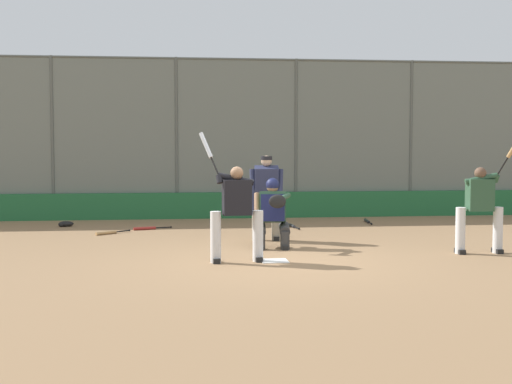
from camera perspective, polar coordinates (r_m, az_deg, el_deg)
ground_plane at (r=11.51m, az=1.48°, el=-5.55°), size 160.00×160.00×0.00m
home_plate_marker at (r=11.51m, az=1.48°, el=-5.52°), size 0.43×0.43×0.01m
backstop_fence at (r=18.08m, az=-1.55°, el=4.60°), size 21.33×0.08×4.04m
padding_wall at (r=18.05m, az=-1.51°, el=-1.06°), size 20.82×0.18×0.65m
bleachers_beyond at (r=20.30m, az=-1.19°, el=-0.34°), size 14.87×1.95×1.16m
batter_at_plate at (r=11.33m, az=-1.60°, el=-1.47°), size 1.02×0.57×2.07m
catcher_behind_plate at (r=12.85m, az=1.34°, el=-1.60°), size 0.68×0.82×1.27m
umpire_home at (r=13.83m, az=0.83°, el=-0.25°), size 0.67×0.43×1.66m
batter_on_deck at (r=12.80m, az=17.52°, el=-1.11°), size 0.99×0.65×2.11m
spare_bat_near_backstop at (r=15.19m, az=-11.70°, el=-3.20°), size 0.69×0.57×0.07m
spare_bat_by_padding at (r=15.81m, az=-8.67°, el=-2.88°), size 0.84×0.30×0.07m
spare_bat_third_base_side at (r=17.23m, az=8.91°, el=-2.33°), size 0.14×0.89×0.07m
spare_bat_first_base_side at (r=16.10m, az=2.91°, el=-2.72°), size 0.15×0.88×0.07m
fielding_glove_on_dirt at (r=16.79m, az=-15.00°, el=-2.48°), size 0.34×0.26×0.12m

